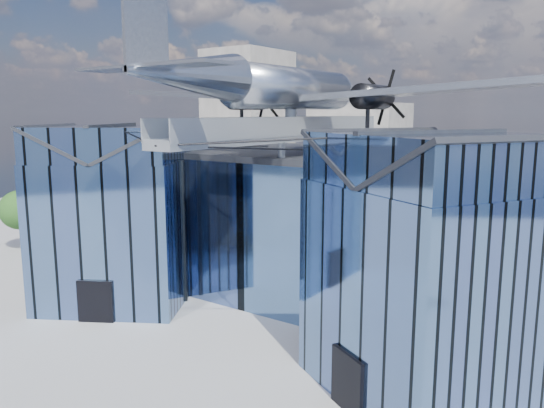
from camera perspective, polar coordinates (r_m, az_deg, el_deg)
The scene contains 5 objects.
ground_plane at distance 31.93m, azimuth -2.12°, elevation -13.35°, with size 120.00×120.00×0.00m, color gray.
museum at distance 34.88m, azimuth 3.61°, elevation -1.81°, with size 32.88×24.50×17.60m.
bg_towers at distance 75.67m, azimuth 22.75°, elevation 7.13°, with size 77.00×24.50×26.00m.
tree_plaza_w at distance 53.40m, azimuth -25.51°, elevation -0.59°, with size 4.41×4.41×5.60m.
tree_side_w at distance 50.72m, azimuth -18.51°, elevation -0.62°, with size 3.77×3.77×5.64m.
Camera 1 is at (17.79, -23.35, 12.57)m, focal length 35.00 mm.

